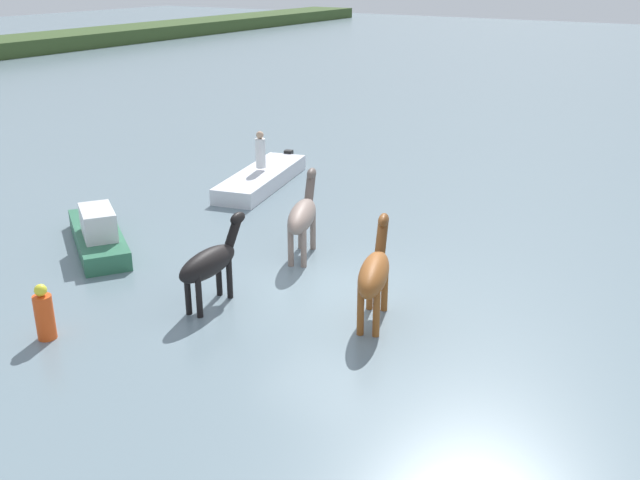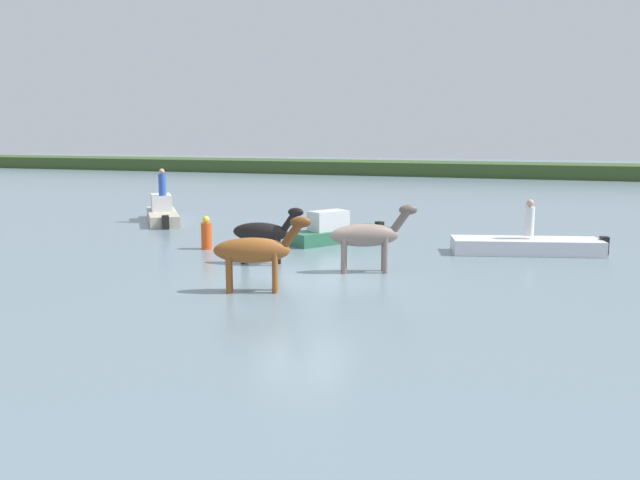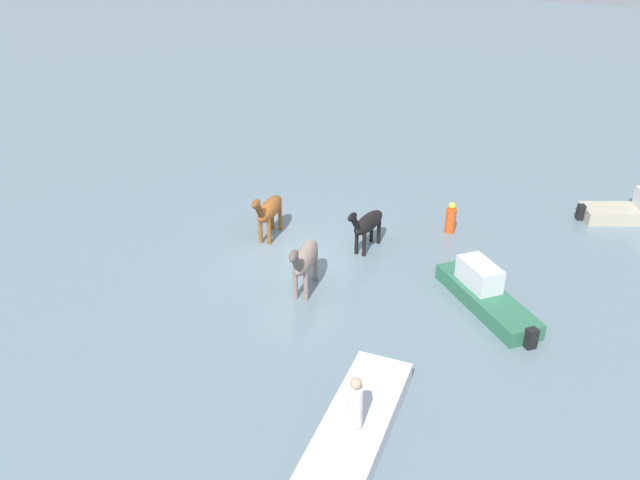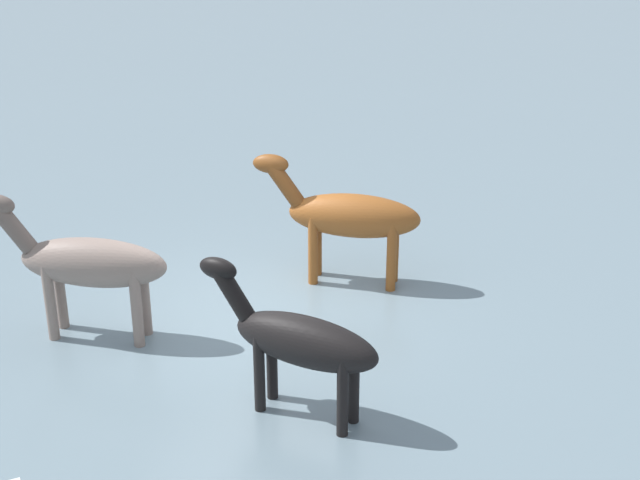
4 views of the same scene
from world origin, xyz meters
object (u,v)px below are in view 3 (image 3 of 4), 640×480
at_px(buoy_channel_marker, 451,219).
at_px(boat_dinghy_port, 353,437).
at_px(horse_pinto_flank, 305,259).
at_px(horse_mid_herd, 269,210).
at_px(person_helmsman_aft, 355,403).
at_px(horse_lead, 367,224).
at_px(boat_skiff_near, 485,296).

bearing_deg(buoy_channel_marker, boat_dinghy_port, 13.69).
xyz_separation_m(horse_pinto_flank, buoy_channel_marker, (-6.12, 1.89, -0.55)).
bearing_deg(horse_mid_herd, horse_pinto_flank, 36.46).
relative_size(horse_mid_herd, person_helmsman_aft, 2.03).
xyz_separation_m(horse_lead, boat_dinghy_port, (7.57, 4.28, -0.79)).
distance_m(horse_pinto_flank, person_helmsman_aft, 6.23).
height_order(horse_pinto_flank, boat_skiff_near, horse_pinto_flank).
distance_m(horse_lead, person_helmsman_aft, 8.75).
distance_m(horse_mid_herd, boat_dinghy_port, 9.91).
xyz_separation_m(horse_mid_herd, person_helmsman_aft, (6.43, 7.57, 0.10)).
distance_m(horse_mid_herd, buoy_channel_marker, 6.42).
relative_size(horse_lead, boat_dinghy_port, 0.45).
bearing_deg(buoy_channel_marker, person_helmsman_aft, 13.89).
bearing_deg(horse_mid_herd, horse_lead, 90.63).
relative_size(horse_pinto_flank, person_helmsman_aft, 2.05).
bearing_deg(boat_dinghy_port, horse_lead, 15.89).
xyz_separation_m(horse_mid_herd, horse_lead, (-1.17, 3.24, -0.08)).
relative_size(horse_lead, boat_skiff_near, 0.60).
bearing_deg(horse_lead, person_helmsman_aft, 26.61).
relative_size(horse_lead, buoy_channel_marker, 1.97).
height_order(horse_mid_herd, horse_lead, horse_mid_herd).
xyz_separation_m(horse_mid_herd, boat_dinghy_port, (6.40, 7.52, -0.87)).
distance_m(horse_mid_herd, person_helmsman_aft, 9.93).
bearing_deg(horse_pinto_flank, boat_skiff_near, 94.64).
height_order(boat_dinghy_port, person_helmsman_aft, person_helmsman_aft).
height_order(horse_mid_herd, boat_skiff_near, horse_mid_herd).
bearing_deg(horse_pinto_flank, horse_mid_herd, -145.87).
height_order(horse_pinto_flank, boat_dinghy_port, horse_pinto_flank).
distance_m(horse_pinto_flank, horse_mid_herd, 3.74).
distance_m(horse_mid_herd, horse_lead, 3.45).
distance_m(boat_dinghy_port, person_helmsman_aft, 0.97).
xyz_separation_m(horse_pinto_flank, boat_skiff_near, (-2.32, 4.69, -0.76)).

